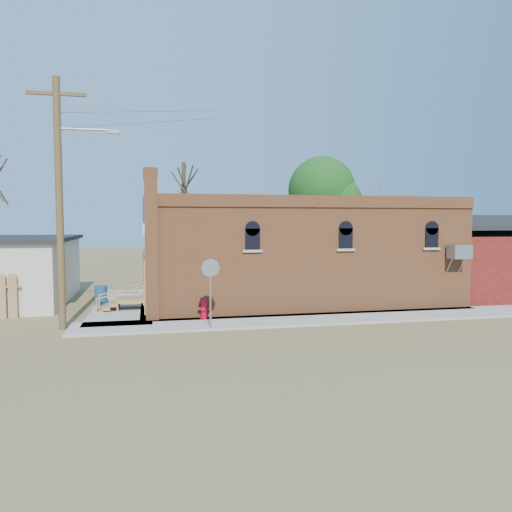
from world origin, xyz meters
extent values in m
plane|color=olive|center=(0.00, 0.00, 0.00)|extent=(120.00, 120.00, 0.00)
cube|color=#9E9991|center=(1.50, 0.90, 0.04)|extent=(19.00, 2.20, 0.08)
cube|color=#9E9991|center=(-6.30, 6.00, 0.04)|extent=(2.60, 10.00, 0.08)
cube|color=#A95D33|center=(2.00, 5.50, 2.25)|extent=(14.00, 7.00, 4.50)
cube|color=black|center=(2.00, 5.50, 4.55)|extent=(13.80, 6.80, 0.12)
cube|color=#A95D33|center=(-5.00, 5.50, 2.90)|extent=(0.50, 7.40, 5.80)
cube|color=navy|center=(-5.30, 4.30, 4.00)|extent=(0.08, 1.10, 1.56)
cube|color=#929398|center=(8.10, 1.55, 2.60)|extent=(0.85, 0.65, 0.60)
cube|color=#5E1016|center=(11.50, 5.50, 1.60)|extent=(5.00, 6.00, 3.20)
cylinder|color=#4D361E|center=(-8.20, 1.20, 4.50)|extent=(0.26, 0.26, 9.00)
cube|color=#4D361E|center=(-8.20, 1.20, 8.40)|extent=(2.00, 0.12, 0.12)
cylinder|color=#929398|center=(-7.30, 1.20, 7.20)|extent=(1.80, 0.08, 0.08)
cube|color=#929398|center=(-6.30, 1.20, 7.15)|extent=(0.45, 0.22, 0.14)
cylinder|color=#493D2A|center=(-3.00, 13.00, 3.75)|extent=(0.24, 0.24, 7.50)
cylinder|color=#493D2A|center=(6.00, 13.50, 3.15)|extent=(0.28, 0.28, 6.30)
sphere|color=#144513|center=(6.00, 13.50, 5.95)|extent=(4.40, 4.40, 4.40)
cylinder|color=#A40920|center=(-3.00, 1.80, 0.11)|extent=(0.47, 0.47, 0.07)
cylinder|color=#A40920|center=(-3.00, 1.80, 0.46)|extent=(0.32, 0.32, 0.62)
sphere|color=#A40920|center=(-3.00, 1.80, 0.78)|extent=(0.25, 0.25, 0.25)
cylinder|color=#A40920|center=(-3.00, 1.64, 0.46)|extent=(0.16, 0.17, 0.11)
cylinder|color=#A40920|center=(-3.16, 1.80, 0.46)|extent=(0.17, 0.16, 0.11)
cylinder|color=#A40920|center=(-2.85, 1.80, 0.46)|extent=(0.17, 0.16, 0.11)
cylinder|color=#929398|center=(-2.95, 0.00, 1.22)|extent=(0.08, 0.08, 2.28)
cylinder|color=#929398|center=(-2.95, -0.02, 2.25)|extent=(0.68, 0.06, 0.68)
cylinder|color=#BA150A|center=(-2.95, 0.02, 2.25)|extent=(0.68, 0.06, 0.68)
cylinder|color=navy|center=(-7.30, 6.00, 0.52)|extent=(0.67, 0.67, 0.88)
camera|label=1|loc=(-5.04, -17.74, 3.92)|focal=35.00mm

